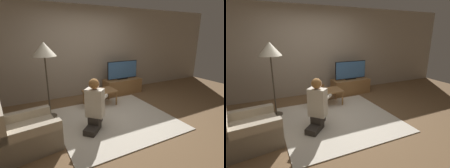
% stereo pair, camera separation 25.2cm
% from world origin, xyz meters
% --- Properties ---
extents(ground_plane, '(10.00, 10.00, 0.00)m').
position_xyz_m(ground_plane, '(0.00, 0.00, 0.00)').
color(ground_plane, brown).
extents(wall_back, '(10.00, 0.06, 2.60)m').
position_xyz_m(wall_back, '(0.00, 1.93, 1.30)').
color(wall_back, tan).
rests_on(wall_back, ground_plane).
extents(rug, '(2.40, 2.26, 0.02)m').
position_xyz_m(rug, '(0.00, 0.00, 0.01)').
color(rug, beige).
rests_on(rug, ground_plane).
extents(tv_stand, '(1.17, 0.49, 0.45)m').
position_xyz_m(tv_stand, '(1.08, 1.48, 0.22)').
color(tv_stand, olive).
rests_on(tv_stand, ground_plane).
extents(tv, '(1.03, 0.08, 0.57)m').
position_xyz_m(tv, '(1.08, 1.48, 0.73)').
color(tv, black).
rests_on(tv, tv_stand).
extents(coffee_table, '(0.82, 0.52, 0.40)m').
position_xyz_m(coffee_table, '(0.04, 0.88, 0.36)').
color(coffee_table, olive).
rests_on(coffee_table, ground_plane).
extents(floor_lamp, '(0.49, 0.49, 1.66)m').
position_xyz_m(floor_lamp, '(-1.23, 0.76, 1.45)').
color(floor_lamp, '#4C4233').
rests_on(floor_lamp, ground_plane).
extents(armchair, '(0.99, 0.90, 0.81)m').
position_xyz_m(armchair, '(-1.77, -0.22, 0.26)').
color(armchair, '#B7A88E').
rests_on(armchair, ground_plane).
extents(person_kneeling, '(0.70, 0.71, 1.01)m').
position_xyz_m(person_kneeling, '(-0.53, -0.17, 0.52)').
color(person_kneeling, '#332D28').
rests_on(person_kneeling, rug).
extents(picture_frame, '(0.11, 0.01, 0.15)m').
position_xyz_m(picture_frame, '(-0.04, 0.96, 0.47)').
color(picture_frame, olive).
rests_on(picture_frame, coffee_table).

